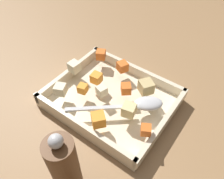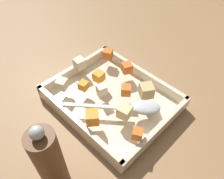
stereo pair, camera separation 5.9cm
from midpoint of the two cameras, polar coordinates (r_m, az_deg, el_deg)
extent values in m
plane|color=#936D47|center=(0.62, -4.03, -4.58)|extent=(4.00, 4.00, 0.00)
cube|color=beige|center=(0.62, -2.70, -3.15)|extent=(0.32, 0.26, 0.01)
cube|color=beige|center=(0.67, 3.68, 4.54)|extent=(0.32, 0.01, 0.03)
cube|color=beige|center=(0.55, -10.73, -9.45)|extent=(0.32, 0.01, 0.03)
cube|color=beige|center=(0.56, 9.80, -8.75)|extent=(0.01, 0.26, 0.03)
cube|color=beige|center=(0.68, -12.88, 3.96)|extent=(0.01, 0.26, 0.03)
cube|color=orange|center=(0.61, -6.68, 2.78)|extent=(0.03, 0.03, 0.03)
cube|color=orange|center=(0.59, -10.19, 0.11)|extent=(0.03, 0.03, 0.02)
cube|color=orange|center=(0.51, 5.23, -10.31)|extent=(0.03, 0.03, 0.02)
cube|color=orange|center=(0.52, -6.69, -7.68)|extent=(0.04, 0.04, 0.03)
cube|color=orange|center=(0.58, 0.69, 0.08)|extent=(0.04, 0.04, 0.03)
cube|color=orange|center=(0.69, -5.27, 8.61)|extent=(0.04, 0.04, 0.03)
cube|color=orange|center=(0.64, 0.04, 5.69)|extent=(0.04, 0.04, 0.03)
cube|color=tan|center=(0.58, 5.76, 0.52)|extent=(0.05, 0.05, 0.03)
cube|color=#E0CC89|center=(0.54, 1.16, -5.34)|extent=(0.04, 0.04, 0.03)
cube|color=beige|center=(0.60, -15.58, -0.12)|extent=(0.04, 0.04, 0.03)
cube|color=beige|center=(0.66, -12.01, 5.52)|extent=(0.03, 0.03, 0.03)
cube|color=beige|center=(0.59, -5.18, -0.10)|extent=(0.03, 0.03, 0.02)
ellipsoid|color=silver|center=(0.56, 6.14, -3.65)|extent=(0.08, 0.08, 0.02)
cube|color=silver|center=(0.56, -6.23, -4.80)|extent=(0.13, 0.12, 0.01)
cylinder|color=brown|center=(0.45, -15.54, -18.89)|extent=(0.05, 0.05, 0.17)
sphere|color=#B7B7BC|center=(0.37, -18.59, -12.52)|extent=(0.02, 0.02, 0.02)
camera|label=1|loc=(0.03, -92.87, -3.07)|focal=36.36mm
camera|label=2|loc=(0.03, 87.13, 3.07)|focal=36.36mm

